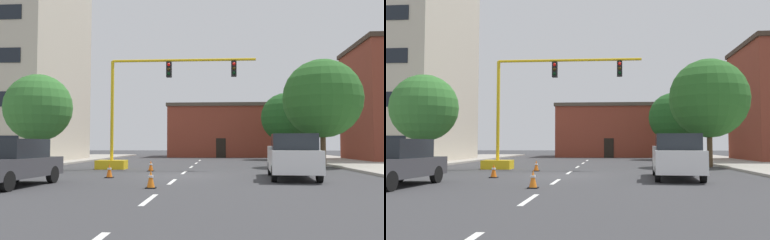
% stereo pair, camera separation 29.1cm
% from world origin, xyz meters
% --- Properties ---
extents(ground_plane, '(160.00, 160.00, 0.00)m').
position_xyz_m(ground_plane, '(0.00, 0.00, 0.00)').
color(ground_plane, '#38383A').
extents(sidewalk_left, '(6.00, 56.00, 0.14)m').
position_xyz_m(sidewalk_left, '(-12.54, 8.00, 0.07)').
color(sidewalk_left, '#9E998E').
rests_on(sidewalk_left, ground_plane).
extents(sidewalk_right, '(6.00, 56.00, 0.14)m').
position_xyz_m(sidewalk_right, '(12.54, 8.00, 0.07)').
color(sidewalk_right, '#9E998E').
rests_on(sidewalk_right, ground_plane).
extents(lane_stripe_seg_1, '(0.16, 2.40, 0.01)m').
position_xyz_m(lane_stripe_seg_1, '(0.00, -8.50, 0.00)').
color(lane_stripe_seg_1, silver).
rests_on(lane_stripe_seg_1, ground_plane).
extents(lane_stripe_seg_2, '(0.16, 2.40, 0.01)m').
position_xyz_m(lane_stripe_seg_2, '(0.00, -3.00, 0.00)').
color(lane_stripe_seg_2, silver).
rests_on(lane_stripe_seg_2, ground_plane).
extents(lane_stripe_seg_3, '(0.16, 2.40, 0.01)m').
position_xyz_m(lane_stripe_seg_3, '(0.00, 2.50, 0.00)').
color(lane_stripe_seg_3, silver).
rests_on(lane_stripe_seg_3, ground_plane).
extents(lane_stripe_seg_4, '(0.16, 2.40, 0.01)m').
position_xyz_m(lane_stripe_seg_4, '(0.00, 8.00, 0.00)').
color(lane_stripe_seg_4, silver).
rests_on(lane_stripe_seg_4, ground_plane).
extents(lane_stripe_seg_5, '(0.16, 2.40, 0.01)m').
position_xyz_m(lane_stripe_seg_5, '(0.00, 13.50, 0.00)').
color(lane_stripe_seg_5, silver).
rests_on(lane_stripe_seg_5, ground_plane).
extents(lane_stripe_seg_6, '(0.16, 2.40, 0.01)m').
position_xyz_m(lane_stripe_seg_6, '(0.00, 19.00, 0.00)').
color(lane_stripe_seg_6, silver).
rests_on(lane_stripe_seg_6, ground_plane).
extents(building_brick_center, '(12.60, 9.64, 6.30)m').
position_xyz_m(building_brick_center, '(1.99, 31.71, 3.16)').
color(building_brick_center, brown).
rests_on(building_brick_center, ground_plane).
extents(traffic_signal_gantry, '(9.82, 1.20, 6.83)m').
position_xyz_m(traffic_signal_gantry, '(-3.47, 5.30, 2.29)').
color(traffic_signal_gantry, yellow).
rests_on(traffic_signal_gantry, ground_plane).
extents(tree_right_mid, '(5.34, 5.34, 7.31)m').
position_xyz_m(tree_right_mid, '(8.88, 8.43, 4.63)').
color(tree_right_mid, '#4C3823').
rests_on(tree_right_mid, ground_plane).
extents(tree_left_near, '(3.88, 3.88, 5.59)m').
position_xyz_m(tree_left_near, '(-8.54, 3.16, 3.64)').
color(tree_left_near, brown).
rests_on(tree_left_near, ground_plane).
extents(tree_right_far, '(4.91, 4.91, 6.64)m').
position_xyz_m(tree_right_far, '(8.46, 21.72, 4.18)').
color(tree_right_far, '#4C3823').
rests_on(tree_right_far, ground_plane).
extents(pickup_truck_white, '(2.39, 5.53, 1.99)m').
position_xyz_m(pickup_truck_white, '(5.20, -1.14, 0.97)').
color(pickup_truck_white, white).
rests_on(pickup_truck_white, ground_plane).
extents(sedan_dark_gray_near_left, '(2.22, 4.64, 1.74)m').
position_xyz_m(sedan_dark_gray_near_left, '(-5.63, -5.33, 0.89)').
color(sedan_dark_gray_near_left, '#3D3D42').
rests_on(sedan_dark_gray_near_left, ground_plane).
extents(traffic_cone_roadside_a, '(0.36, 0.36, 0.65)m').
position_xyz_m(traffic_cone_roadside_a, '(-3.11, -1.25, 0.32)').
color(traffic_cone_roadside_a, black).
rests_on(traffic_cone_roadside_a, ground_plane).
extents(traffic_cone_roadside_b, '(0.36, 0.36, 0.66)m').
position_xyz_m(traffic_cone_roadside_b, '(-0.45, -5.58, 0.32)').
color(traffic_cone_roadside_b, black).
rests_on(traffic_cone_roadside_b, ground_plane).
extents(traffic_cone_roadside_c, '(0.36, 0.36, 0.62)m').
position_xyz_m(traffic_cone_roadside_c, '(-1.99, 3.42, 0.30)').
color(traffic_cone_roadside_c, black).
rests_on(traffic_cone_roadside_c, ground_plane).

